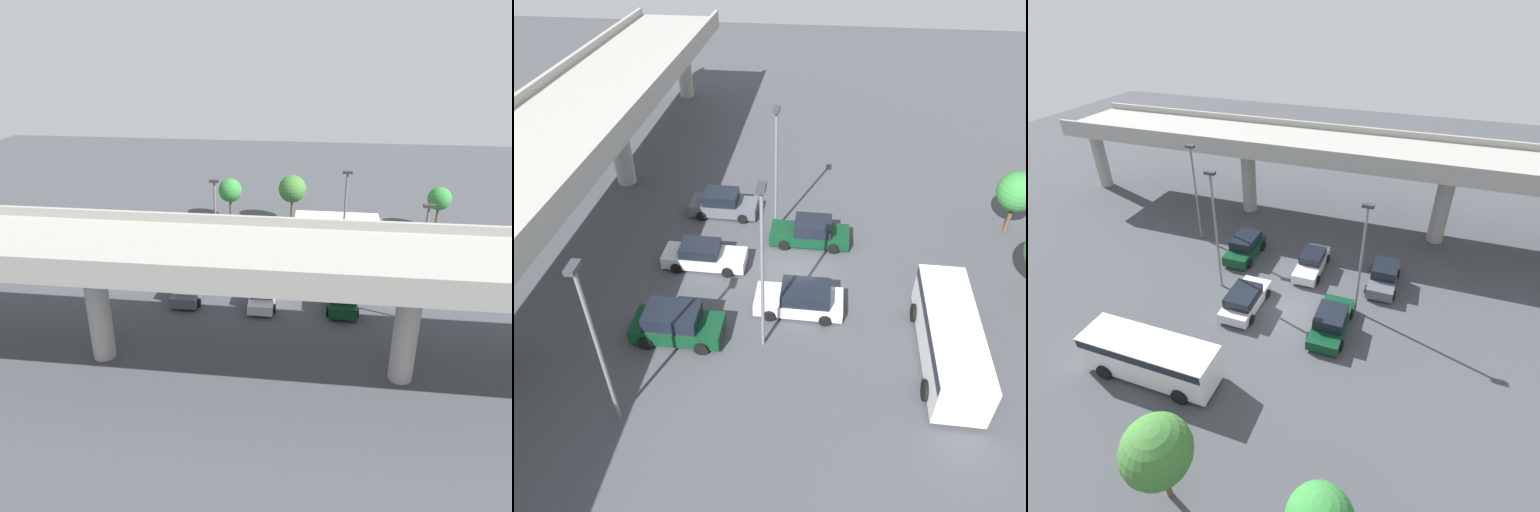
{
  "view_description": "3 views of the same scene",
  "coord_description": "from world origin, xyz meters",
  "views": [
    {
      "loc": [
        -3.48,
        36.74,
        17.62
      ],
      "look_at": [
        0.75,
        2.88,
        2.6
      ],
      "focal_mm": 35.0,
      "sensor_mm": 36.0,
      "label": 1
    },
    {
      "loc": [
        -21.88,
        -1.35,
        18.3
      ],
      "look_at": [
        -1.02,
        1.23,
        1.76
      ],
      "focal_mm": 35.0,
      "sensor_mm": 36.0,
      "label": 2
    },
    {
      "loc": [
        6.43,
        -19.24,
        17.97
      ],
      "look_at": [
        -1.56,
        2.99,
        2.26
      ],
      "focal_mm": 28.0,
      "sensor_mm": 36.0,
      "label": 3
    }
  ],
  "objects": [
    {
      "name": "parked_car_1",
      "position": [
        -3.05,
        -0.63,
        0.71
      ],
      "size": [
        2.25,
        4.52,
        1.5
      ],
      "rotation": [
        0.0,
        0.0,
        1.57
      ],
      "color": "silver",
      "rests_on": "ground_plane"
    },
    {
      "name": "highway_overpass",
      "position": [
        0.0,
        12.94,
        6.62
      ],
      "size": [
        53.34,
        7.38,
        8.02
      ],
      "color": "#9E9B93",
      "rests_on": "ground_plane"
    },
    {
      "name": "lamp_post_by_overpass",
      "position": [
        -5.67,
        0.99,
        5.1
      ],
      "size": [
        0.7,
        0.35,
        8.81
      ],
      "color": "slate",
      "rests_on": "ground_plane"
    },
    {
      "name": "parked_car_4",
      "position": [
        5.37,
        5.11,
        0.76
      ],
      "size": [
        2.11,
        4.36,
        1.65
      ],
      "rotation": [
        0.0,
        0.0,
        -1.57
      ],
      "color": "#515660",
      "rests_on": "ground_plane"
    },
    {
      "name": "ground_plane",
      "position": [
        0.0,
        0.0,
        0.0
      ],
      "size": [
        111.42,
        111.42,
        0.0
      ],
      "primitive_type": "plane",
      "color": "#424449"
    },
    {
      "name": "parked_car_3",
      "position": [
        2.94,
        -0.78,
        0.71
      ],
      "size": [
        2.22,
        4.77,
        1.56
      ],
      "rotation": [
        0.0,
        0.0,
        1.57
      ],
      "color": "#0C381E",
      "rests_on": "ground_plane"
    },
    {
      "name": "tree_front_left",
      "position": [
        -15.58,
        -12.31,
        3.02
      ],
      "size": [
        2.3,
        2.3,
        4.19
      ],
      "color": "brown",
      "rests_on": "ground_plane"
    },
    {
      "name": "tree_front_right",
      "position": [
        5.44,
        -12.9,
        2.95
      ],
      "size": [
        2.46,
        2.46,
        4.19
      ],
      "color": "brown",
      "rests_on": "ground_plane"
    },
    {
      "name": "lamp_post_mid_lot",
      "position": [
        -10.42,
        6.45,
        4.8
      ],
      "size": [
        0.7,
        0.35,
        8.23
      ],
      "color": "slate",
      "rests_on": "ground_plane"
    },
    {
      "name": "parked_car_0",
      "position": [
        -5.67,
        5.22,
        0.84
      ],
      "size": [
        2.18,
        4.37,
        1.75
      ],
      "rotation": [
        0.0,
        0.0,
        -1.57
      ],
      "color": "#0C381E",
      "rests_on": "ground_plane"
    },
    {
      "name": "tree_front_centre",
      "position": [
        -1.03,
        -12.84,
        3.34
      ],
      "size": [
        2.83,
        2.83,
        4.77
      ],
      "color": "brown",
      "rests_on": "ground_plane"
    },
    {
      "name": "parked_car_2",
      "position": [
        -0.06,
        5.17,
        0.67
      ],
      "size": [
        2.02,
        4.74,
        1.46
      ],
      "rotation": [
        0.0,
        0.0,
        -1.57
      ],
      "color": "silver",
      "rests_on": "ground_plane"
    },
    {
      "name": "shuttle_bus",
      "position": [
        -5.5,
        -7.54,
        1.49
      ],
      "size": [
        7.68,
        2.59,
        2.48
      ],
      "color": "white",
      "rests_on": "ground_plane"
    },
    {
      "name": "lamp_post_near_aisle",
      "position": [
        4.05,
        1.49,
        4.67
      ],
      "size": [
        0.7,
        0.35,
        7.97
      ],
      "color": "slate",
      "rests_on": "ground_plane"
    }
  ]
}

